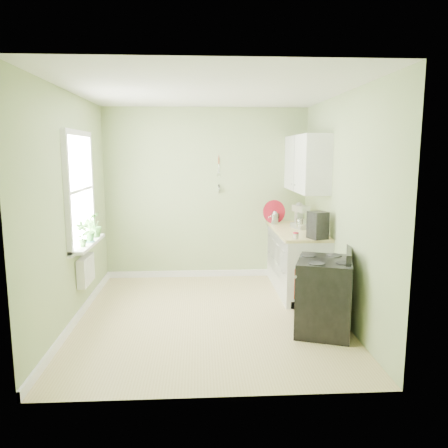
{
  "coord_description": "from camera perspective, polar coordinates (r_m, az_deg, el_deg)",
  "views": [
    {
      "loc": [
        -0.11,
        -5.13,
        2.01
      ],
      "look_at": [
        0.21,
        0.55,
        1.07
      ],
      "focal_mm": 35.0,
      "sensor_mm": 36.0,
      "label": 1
    }
  ],
  "objects": [
    {
      "name": "floor",
      "position": [
        5.52,
        -1.92,
        -12.11
      ],
      "size": [
        3.2,
        3.6,
        0.02
      ],
      "primitive_type": "cube",
      "color": "tan",
      "rests_on": "ground"
    },
    {
      "name": "plant_a",
      "position": [
        5.42,
        -18.07,
        -1.24
      ],
      "size": [
        0.2,
        0.18,
        0.31
      ],
      "primitive_type": "imported",
      "rotation": [
        0.0,
        0.0,
        0.57
      ],
      "color": "#3E792F",
      "rests_on": "window_sill"
    },
    {
      "name": "wall_utensils",
      "position": [
        6.94,
        -0.68,
        5.68
      ],
      "size": [
        0.02,
        0.14,
        0.58
      ],
      "color": "beige",
      "rests_on": "wall_back"
    },
    {
      "name": "upper_cabinets",
      "position": [
        6.42,
        10.68,
        7.78
      ],
      "size": [
        0.35,
        1.4,
        0.8
      ],
      "primitive_type": "cube",
      "color": "white",
      "rests_on": "wall_right"
    },
    {
      "name": "window_sill",
      "position": [
        5.72,
        -17.35,
        -2.45
      ],
      "size": [
        0.18,
        1.14,
        0.04
      ],
      "primitive_type": "cube",
      "color": "white",
      "rests_on": "wall_left"
    },
    {
      "name": "radiator",
      "position": [
        5.76,
        -17.6,
        -5.76
      ],
      "size": [
        0.12,
        0.5,
        0.35
      ],
      "primitive_type": "cube",
      "color": "white",
      "rests_on": "wall_left"
    },
    {
      "name": "stand_mixer",
      "position": [
        6.46,
        9.96,
        0.84
      ],
      "size": [
        0.27,
        0.34,
        0.37
      ],
      "color": "#B2B2B7",
      "rests_on": "countertop"
    },
    {
      "name": "stove",
      "position": [
        5.07,
        12.97,
        -9.07
      ],
      "size": [
        0.8,
        0.83,
        0.95
      ],
      "color": "black",
      "rests_on": "floor"
    },
    {
      "name": "jar",
      "position": [
        5.67,
        9.35,
        -1.5
      ],
      "size": [
        0.08,
        0.08,
        0.08
      ],
      "color": "beige",
      "rests_on": "countertop"
    },
    {
      "name": "plant_b",
      "position": [
        5.73,
        -17.24,
        -0.79
      ],
      "size": [
        0.2,
        0.2,
        0.28
      ],
      "primitive_type": "imported",
      "rotation": [
        0.0,
        0.0,
        2.49
      ],
      "color": "#3E792F",
      "rests_on": "window_sill"
    },
    {
      "name": "plant_c",
      "position": [
        6.01,
        -16.58,
        -0.07
      ],
      "size": [
        0.22,
        0.22,
        0.33
      ],
      "primitive_type": "imported",
      "rotation": [
        0.0,
        0.0,
        4.48
      ],
      "color": "#3E792F",
      "rests_on": "window_sill"
    },
    {
      "name": "wall_left",
      "position": [
        5.39,
        -19.39,
        1.81
      ],
      "size": [
        0.02,
        3.6,
        2.7
      ],
      "primitive_type": "cube",
      "color": "#A0B37A",
      "rests_on": "floor"
    },
    {
      "name": "base_cabinets",
      "position": [
        6.49,
        9.44,
        -4.81
      ],
      "size": [
        0.6,
        1.6,
        0.87
      ],
      "primitive_type": "cube",
      "color": "white",
      "rests_on": "floor"
    },
    {
      "name": "coffee_maker",
      "position": [
        5.72,
        12.12,
        -0.24
      ],
      "size": [
        0.26,
        0.27,
        0.35
      ],
      "color": "black",
      "rests_on": "countertop"
    },
    {
      "name": "window",
      "position": [
        5.65,
        -18.4,
        4.23
      ],
      "size": [
        0.06,
        1.14,
        1.44
      ],
      "color": "white",
      "rests_on": "wall_left"
    },
    {
      "name": "ceiling",
      "position": [
        5.18,
        -2.09,
        17.13
      ],
      "size": [
        3.2,
        3.6,
        0.02
      ],
      "primitive_type": "cube",
      "color": "white",
      "rests_on": "wall_back"
    },
    {
      "name": "countertop",
      "position": [
        6.39,
        9.46,
        -0.85
      ],
      "size": [
        0.64,
        1.6,
        0.04
      ],
      "primitive_type": "cube",
      "color": "beige",
      "rests_on": "base_cabinets"
    },
    {
      "name": "wall_right",
      "position": [
        5.46,
        15.17,
        2.1
      ],
      "size": [
        0.02,
        3.6,
        2.7
      ],
      "primitive_type": "cube",
      "color": "#A0B37A",
      "rests_on": "floor"
    },
    {
      "name": "red_tray",
      "position": [
        6.83,
        6.57,
        1.59
      ],
      "size": [
        0.37,
        0.15,
        0.37
      ],
      "primitive_type": "cylinder",
      "rotation": [
        1.45,
        0.0,
        0.25
      ],
      "color": "maroon",
      "rests_on": "countertop"
    },
    {
      "name": "wall_back",
      "position": [
        6.98,
        -2.34,
        3.93
      ],
      "size": [
        3.2,
        0.02,
        2.7
      ],
      "primitive_type": "cube",
      "color": "#A0B37A",
      "rests_on": "floor"
    },
    {
      "name": "kettle",
      "position": [
        6.79,
        6.62,
        0.84
      ],
      "size": [
        0.2,
        0.12,
        0.2
      ],
      "color": "silver",
      "rests_on": "countertop"
    }
  ]
}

